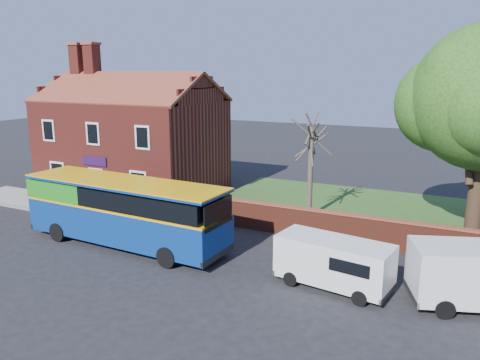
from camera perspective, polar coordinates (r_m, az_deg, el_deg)
The scene contains 9 objects.
ground at distance 23.25m, azimuth -16.70°, elevation -9.11°, with size 120.00×120.00×0.00m, color black.
pavement at distance 31.79m, azimuth -19.06°, elevation -3.17°, with size 18.00×3.50×0.12m, color gray.
kerb at distance 30.63m, azimuth -21.36°, elevation -3.94°, with size 18.00×0.15×0.14m, color slate.
grass_strip at distance 29.92m, azimuth 21.20°, elevation -4.42°, with size 26.00×12.00×0.04m, color #426B28.
shop_building at distance 35.27m, azimuth -12.92°, elevation 4.36°, with size 12.30×8.13×10.50m.
boundary_wall at distance 23.98m, azimuth 20.03°, elevation -6.60°, with size 22.00×0.38×1.60m.
bus at distance 24.22m, azimuth -14.45°, elevation -3.34°, with size 11.06×3.27×3.33m.
van_near at distance 19.44m, azimuth 11.39°, elevation -9.69°, with size 4.81×2.50×2.01m.
bare_tree at distance 27.82m, azimuth 8.60°, elevation 1.52°, with size 2.23×2.66×5.95m.
Camera 1 is at (14.95, -15.60, 8.57)m, focal length 35.00 mm.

